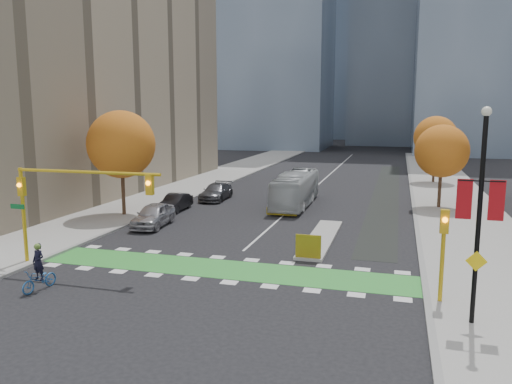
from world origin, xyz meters
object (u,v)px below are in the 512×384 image
Objects in this scene: traffic_signal_west at (63,192)px; parked_car_b at (175,202)px; tree_west at (121,144)px; parked_car_a at (153,215)px; tree_east_far at (436,137)px; tree_east_near at (442,151)px; banner_lamppost at (480,208)px; traffic_signal_east at (443,242)px; parked_car_c at (216,192)px; hazard_board at (308,246)px; bus at (296,189)px; cyclist at (39,275)px.

parked_car_b is at bearing 93.94° from traffic_signal_west.
parked_car_b is (3.00, 3.01, -4.92)m from tree_west.
parked_car_a is 1.14× the size of parked_car_b.
tree_west is 1.08× the size of tree_east_far.
tree_east_near is 0.85× the size of banner_lamppost.
parked_car_b is at bearing 94.18° from parked_car_a.
traffic_signal_east is at bearing -29.07° from tree_west.
parked_car_c is (0.31, 21.42, -3.28)m from traffic_signal_west.
traffic_signal_east is 0.79× the size of parked_car_c.
hazard_board is 10.76m from banner_lamppost.
tree_west is at bearing -147.20° from bus.
banner_lamppost is 30.47m from parked_car_c.
parked_car_a is 0.93× the size of parked_car_c.
tree_east_far reaches higher than traffic_signal_east.
tree_east_near is 0.83× the size of traffic_signal_west.
parked_car_b is at bearing -133.08° from tree_east_far.
traffic_signal_west is at bearing -71.98° from tree_west.
parked_car_c is (-19.62, -1.09, -4.11)m from tree_east_near.
hazard_board is 18.44m from tree_west.
banner_lamppost is (23.50, -14.50, -1.01)m from tree_west.
parked_car_a is at bearing 156.88° from hazard_board.
tree_east_far is 1.47× the size of parked_car_c.
banner_lamppost reaches higher than traffic_signal_east.
traffic_signal_east is (-2.00, -38.51, -2.51)m from tree_east_far.
cyclist is 0.43× the size of parked_car_c.
tree_east_far reaches higher than parked_car_b.
cyclist is at bearing -107.40° from bus.
tree_west is at bearing 140.85° from parked_car_a.
hazard_board reaches higher than parked_car_b.
tree_west reaches higher than hazard_board.
cyclist is at bearing -74.11° from traffic_signal_west.
hazard_board is at bearing -25.99° from tree_west.
parked_car_c reaches higher than hazard_board.
traffic_signal_west is 0.81× the size of bus.
parked_car_c is (1.38, 5.90, 0.05)m from parked_car_b.
tree_west is 1.70× the size of parked_car_a.
banner_lamppost is at bearing -91.41° from tree_east_far.
tree_east_near is at bearing 88.83° from banner_lamppost.
tree_east_near is 22.66m from traffic_signal_east.
banner_lamppost is 27.24m from parked_car_b.
hazard_board is 16.33m from bus.
banner_lamppost is at bearing -63.97° from bus.
tree_east_near reaches higher than parked_car_a.
tree_west reaches higher than tree_east_near.
bus is (7.08, 23.81, 0.74)m from cyclist.
traffic_signal_east reaches higher than parked_car_b.
tree_west is 0.99× the size of banner_lamppost.
tree_east_near is 24.51m from banner_lamppost.
parked_car_a is at bearing 148.79° from banner_lamppost.
parked_car_b is 0.82× the size of parked_car_c.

